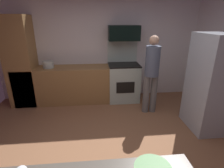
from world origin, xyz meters
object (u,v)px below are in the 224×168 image
(refrigerator, at_px, (217,84))
(oven_range, at_px, (123,81))
(stock_pot, at_px, (48,65))
(microwave, at_px, (124,33))
(person_cook, at_px, (152,71))

(refrigerator, bearing_deg, oven_range, 136.20)
(oven_range, height_order, stock_pot, oven_range)
(refrigerator, xyz_separation_m, stock_pot, (-3.32, 1.43, 0.09))
(microwave, height_order, refrigerator, microwave)
(microwave, distance_m, person_cook, 1.20)
(oven_range, height_order, person_cook, person_cook)
(person_cook, bearing_deg, stock_pot, 162.38)
(oven_range, bearing_deg, refrigerator, -43.80)
(refrigerator, xyz_separation_m, person_cook, (-1.00, 0.70, 0.06))
(oven_range, relative_size, stock_pot, 5.77)
(oven_range, xyz_separation_m, microwave, (0.00, 0.09, 1.18))
(oven_range, distance_m, refrigerator, 2.10)
(microwave, relative_size, stock_pot, 2.82)
(person_cook, relative_size, stock_pot, 6.48)
(oven_range, bearing_deg, stock_pot, 179.82)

